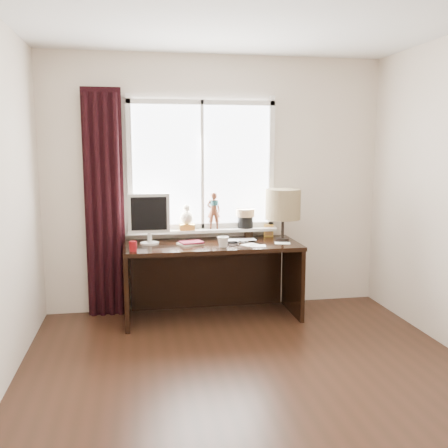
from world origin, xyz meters
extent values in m
cube|color=black|center=(0.00, 0.00, 0.00)|extent=(3.50, 4.00, 0.00)
cube|color=beige|center=(0.00, 2.00, 1.30)|extent=(3.50, 0.00, 2.60)
imported|color=silver|center=(0.19, 1.67, 0.76)|extent=(0.31, 0.20, 0.02)
imported|color=white|center=(-0.03, 1.44, 0.80)|extent=(0.15, 0.15, 0.11)
cylinder|color=maroon|center=(-0.86, 1.40, 0.80)|extent=(0.07, 0.07, 0.09)
cube|color=white|center=(-0.15, 1.99, 1.50)|extent=(1.40, 0.02, 1.30)
cube|color=silver|center=(-0.15, 1.96, 0.88)|extent=(1.50, 0.05, 0.05)
cube|color=silver|center=(-0.15, 1.96, 2.12)|extent=(1.50, 0.05, 0.05)
cube|color=silver|center=(-0.88, 1.96, 1.50)|extent=(0.05, 0.05, 1.40)
cube|color=silver|center=(0.57, 1.96, 1.50)|extent=(0.05, 0.05, 1.40)
cube|color=silver|center=(-0.15, 1.96, 1.50)|extent=(0.03, 0.05, 1.30)
cube|color=silver|center=(-0.15, 1.91, 0.83)|extent=(1.52, 0.18, 0.03)
cylinder|color=#400D0B|center=(-0.64, 1.87, 0.97)|extent=(0.14, 0.14, 0.24)
cube|color=gold|center=(-0.32, 1.88, 0.88)|extent=(0.15, 0.12, 0.06)
sphere|color=beige|center=(-0.32, 1.88, 0.97)|extent=(0.13, 0.13, 0.13)
sphere|color=beige|center=(-0.32, 1.88, 1.07)|extent=(0.07, 0.07, 0.07)
imported|color=#5A2D1A|center=(-0.04, 1.91, 1.04)|extent=(0.14, 0.10, 0.38)
cylinder|color=#1E4C51|center=(-0.04, 1.90, 1.12)|extent=(0.09, 0.09, 0.05)
cylinder|color=black|center=(0.29, 1.91, 0.91)|extent=(0.16, 0.16, 0.12)
cylinder|color=#8C6B4C|center=(0.29, 1.91, 1.01)|extent=(0.20, 0.20, 0.08)
cube|color=black|center=(-1.13, 1.92, 1.12)|extent=(0.38, 0.05, 2.25)
cylinder|color=black|center=(-1.27, 1.89, 1.10)|extent=(0.06, 0.06, 2.20)
cylinder|color=black|center=(-1.18, 1.89, 1.10)|extent=(0.06, 0.06, 2.20)
cylinder|color=black|center=(-1.09, 1.89, 1.10)|extent=(0.06, 0.06, 2.20)
cylinder|color=black|center=(-1.00, 1.89, 1.10)|extent=(0.06, 0.06, 2.20)
cube|color=black|center=(-0.10, 1.63, 0.73)|extent=(1.70, 0.70, 0.04)
cube|color=black|center=(-0.93, 1.63, 0.35)|extent=(0.04, 0.64, 0.71)
cube|color=black|center=(0.73, 1.63, 0.35)|extent=(0.04, 0.64, 0.71)
cube|color=black|center=(-0.10, 1.97, 0.35)|extent=(1.60, 0.03, 0.71)
cylinder|color=beige|center=(-0.70, 1.72, 0.76)|extent=(0.18, 0.18, 0.01)
cylinder|color=beige|center=(-0.70, 1.72, 0.81)|extent=(0.04, 0.04, 0.10)
cube|color=beige|center=(-0.70, 1.72, 1.05)|extent=(0.40, 0.04, 0.38)
cube|color=black|center=(-0.70, 1.69, 1.05)|extent=(0.34, 0.01, 0.32)
cube|color=beige|center=(-0.32, 1.61, 0.76)|extent=(0.27, 0.23, 0.02)
cube|color=#540714|center=(-0.31, 1.60, 0.78)|extent=(0.24, 0.20, 0.01)
cylinder|color=black|center=(0.33, 1.90, 0.81)|extent=(0.09, 0.09, 0.12)
cylinder|color=black|center=(0.31, 1.91, 0.86)|extent=(0.01, 0.01, 0.22)
cylinder|color=black|center=(0.34, 1.89, 0.84)|extent=(0.01, 0.01, 0.19)
cylinder|color=black|center=(0.33, 1.91, 0.88)|extent=(0.01, 0.01, 0.25)
cylinder|color=black|center=(0.34, 1.91, 0.83)|extent=(0.01, 0.01, 0.17)
cube|color=gold|center=(0.54, 1.90, 0.81)|extent=(0.10, 0.04, 0.13)
cube|color=#996633|center=(0.54, 1.89, 0.81)|extent=(0.07, 0.02, 0.10)
cylinder|color=black|center=(0.62, 1.65, 0.77)|extent=(0.14, 0.14, 0.03)
cylinder|color=black|center=(0.62, 1.65, 0.89)|extent=(0.03, 0.03, 0.22)
cylinder|color=tan|center=(0.62, 1.65, 1.12)|extent=(0.35, 0.35, 0.30)
cube|color=white|center=(0.31, 1.44, 0.75)|extent=(0.17, 0.13, 0.00)
cube|color=white|center=(0.58, 1.52, 0.75)|extent=(0.17, 0.15, 0.00)
cube|color=white|center=(0.25, 1.50, 0.75)|extent=(0.18, 0.17, 0.00)
torus|color=black|center=(0.08, 1.53, 0.75)|extent=(0.14, 0.14, 0.01)
torus|color=black|center=(0.34, 1.77, 0.75)|extent=(0.15, 0.15, 0.01)
torus|color=black|center=(0.11, 1.66, 0.75)|extent=(0.13, 0.13, 0.01)
camera|label=1|loc=(-0.82, -3.10, 1.69)|focal=40.00mm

